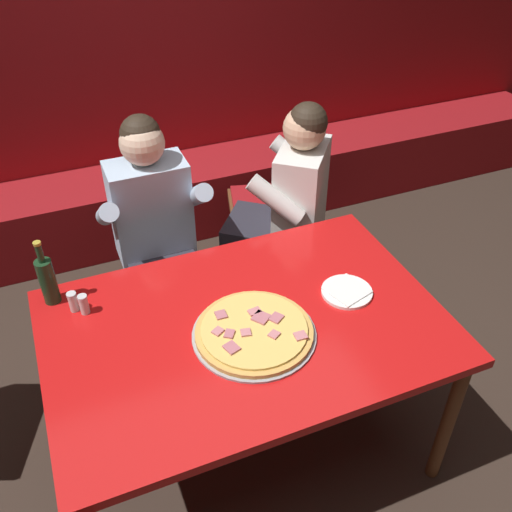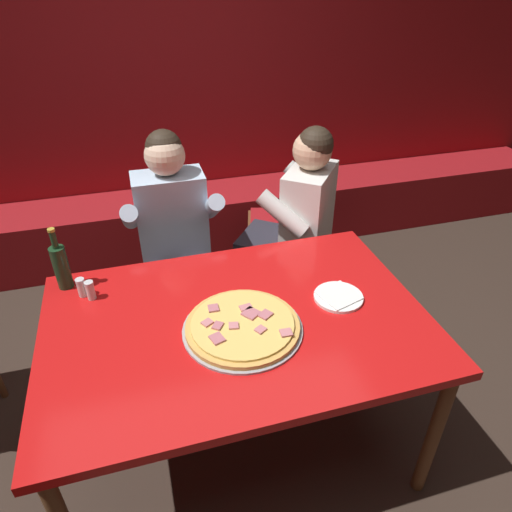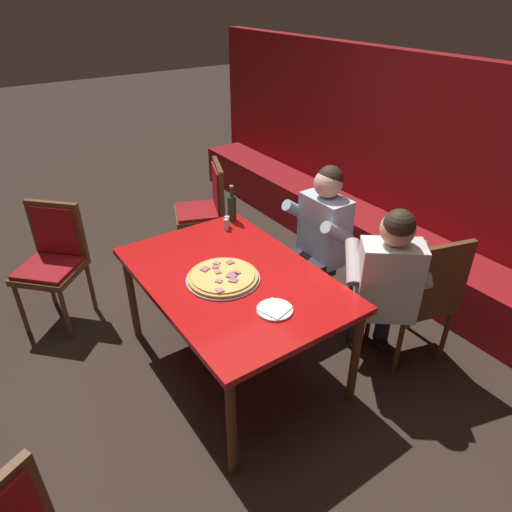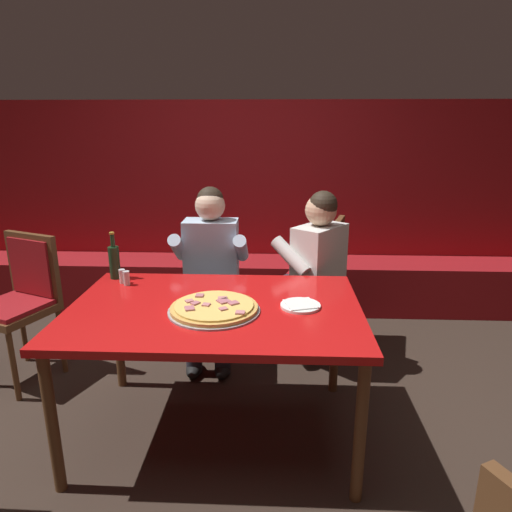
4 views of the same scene
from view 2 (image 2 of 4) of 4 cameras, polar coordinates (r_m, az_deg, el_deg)
ground_plane at (r=2.43m, az=-1.98°, el=-21.74°), size 24.00×24.00×0.00m
booth_wall_panel at (r=3.71m, az=-11.02°, el=16.25°), size 6.80×0.16×1.90m
booth_bench at (r=3.69m, az=-9.27°, el=4.15°), size 6.46×0.48×0.46m
main_dining_table at (r=1.90m, az=-2.38°, el=-9.41°), size 1.53×1.03×0.77m
pizza at (r=1.79m, az=-1.69°, el=-8.78°), size 0.47×0.47×0.05m
plate_white_paper at (r=1.98m, az=10.27°, el=-5.02°), size 0.21×0.21×0.02m
beer_bottle at (r=2.13m, az=-23.19°, el=-1.11°), size 0.07×0.07×0.29m
shaker_oregano at (r=2.08m, az=-20.96°, el=-3.78°), size 0.04×0.04×0.09m
shaker_parmesan at (r=2.05m, az=-19.98°, el=-4.14°), size 0.04×0.04×0.09m
diner_seated_blue_shirt at (r=2.55m, az=-10.08°, el=2.34°), size 0.53×0.53×1.27m
dining_chair_near_left at (r=3.00m, az=4.77°, el=5.13°), size 0.54×0.54×1.01m
diner_standing_companion at (r=2.68m, az=4.69°, el=4.41°), size 0.64×0.63×1.27m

